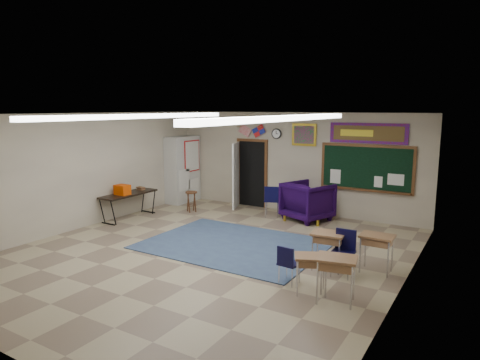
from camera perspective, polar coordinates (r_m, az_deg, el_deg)
The scene contains 24 objects.
floor at distance 9.49m, azimuth -4.47°, elevation -9.70°, with size 9.00×9.00×0.00m, color #9B8C6B.
back_wall at distance 12.98m, azimuth 7.08°, elevation 2.32°, with size 8.00×0.04×3.00m, color #C1B79C.
left_wall at distance 11.86m, azimuth -20.49°, elevation 1.09°, with size 0.04×9.00×3.00m, color #C1B79C.
right_wall at distance 7.54m, azimuth 20.97°, elevation -3.55°, with size 0.04×9.00×3.00m, color #C1B79C.
ceiling at distance 8.95m, azimuth -4.73°, elevation 8.73°, with size 8.00×9.00×0.04m, color #BAB9B5.
area_rug at distance 10.01m, azimuth -0.83°, elevation -8.57°, with size 4.00×3.00×0.02m, color #38506B.
fluorescent_strips at distance 8.95m, azimuth -4.72°, elevation 8.35°, with size 3.86×6.00×0.10m, color white, non-canonical shape.
doorway at distance 13.58m, azimuth 1.00°, elevation 0.84°, with size 1.10×0.89×2.16m.
chalkboard at distance 12.22m, azimuth 16.45°, elevation 1.38°, with size 2.55×0.14×1.30m.
bulletin_board at distance 12.13m, azimuth 16.68°, elevation 5.99°, with size 2.10×0.05×0.55m.
framed_art_print at distance 12.73m, azimuth 8.54°, elevation 5.99°, with size 0.75×0.05×0.65m.
wall_clock at distance 13.10m, azimuth 4.89°, elevation 6.16°, with size 0.32×0.05×0.32m.
wall_flags at distance 13.47m, azimuth 1.58°, elevation 6.84°, with size 1.16×0.06×0.70m, color red, non-canonical shape.
storage_cabinet at distance 14.41m, azimuth -7.64°, elevation 1.42°, with size 0.59×1.25×2.20m.
wingback_armchair at distance 12.18m, azimuth 9.02°, elevation -2.80°, with size 1.15×1.18×1.08m, color black.
student_chair_reading at distance 12.46m, azimuth 4.30°, elevation -2.80°, with size 0.46×0.46×0.92m, color black, non-canonical shape.
student_chair_desk_a at distance 7.86m, azimuth 6.62°, elevation -11.12°, with size 0.36×0.36×0.72m, color black, non-canonical shape.
student_chair_desk_b at distance 8.34m, azimuth 13.51°, elevation -9.56°, with size 0.43×0.43×0.86m, color black, non-canonical shape.
student_desk_front_left at distance 8.60m, azimuth 11.64°, elevation -9.00°, with size 0.67×0.53×0.75m.
student_desk_front_right at distance 8.71m, azimuth 17.73°, elevation -9.06°, with size 0.62×0.46×0.74m.
student_desk_back_left at distance 7.53m, azimuth 9.45°, elevation -12.02°, with size 0.69×0.62×0.67m.
student_desk_back_right at distance 7.26m, azimuth 12.67°, elevation -12.51°, with size 0.72×0.59×0.77m.
folding_table at distance 12.64m, azimuth -14.61°, elevation -3.18°, with size 0.59×1.77×1.01m.
wooden_stool at distance 13.09m, azimuth -6.49°, elevation -2.84°, with size 0.35×0.35×0.62m.
Camera 1 is at (5.24, -7.26, 3.14)m, focal length 32.00 mm.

